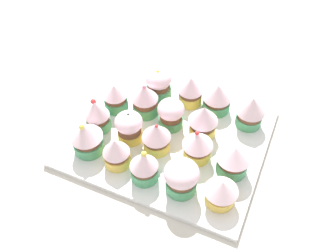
{
  "coord_description": "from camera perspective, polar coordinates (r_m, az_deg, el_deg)",
  "views": [
    {
      "loc": [
        19.49,
        -45.19,
        62.4
      ],
      "look_at": [
        0.0,
        0.0,
        4.2
      ],
      "focal_mm": 39.23,
      "sensor_mm": 36.0,
      "label": 1
    }
  ],
  "objects": [
    {
      "name": "cupcake_8",
      "position": [
        0.72,
        4.62,
        -2.98
      ],
      "size": [
        6.15,
        6.15,
        7.36
      ],
      "color": "#EFC651",
      "rests_on": "baking_tray"
    },
    {
      "name": "cupcake_16",
      "position": [
        0.82,
        7.65,
        4.44
      ],
      "size": [
        6.26,
        6.26,
        7.14
      ],
      "color": "#4C9E6B",
      "rests_on": "baking_tray"
    },
    {
      "name": "cupcake_17",
      "position": [
        0.8,
        12.73,
        2.35
      ],
      "size": [
        6.23,
        6.23,
        7.76
      ],
      "color": "#4C9E6B",
      "rests_on": "baking_tray"
    },
    {
      "name": "cupcake_5",
      "position": [
        0.79,
        -10.98,
        1.7
      ],
      "size": [
        5.31,
        5.31,
        7.99
      ],
      "color": "#4C9E6B",
      "rests_on": "baking_tray"
    },
    {
      "name": "cupcake_12",
      "position": [
        0.78,
        0.44,
        1.96
      ],
      "size": [
        5.74,
        5.74,
        6.91
      ],
      "color": "#4C9E6B",
      "rests_on": "baking_tray"
    },
    {
      "name": "cupcake_6",
      "position": [
        0.76,
        -6.06,
        -0.1
      ],
      "size": [
        5.73,
        5.73,
        7.3
      ],
      "color": "#EFC651",
      "rests_on": "baking_tray"
    },
    {
      "name": "cupcake_9",
      "position": [
        0.71,
        10.13,
        -5.02
      ],
      "size": [
        6.75,
        6.75,
        7.23
      ],
      "color": "#4C9E6B",
      "rests_on": "baking_tray"
    },
    {
      "name": "cupcake_11",
      "position": [
        0.8,
        -3.59,
        4.15
      ],
      "size": [
        5.79,
        5.79,
        8.28
      ],
      "color": "#4C9E6B",
      "rests_on": "baking_tray"
    },
    {
      "name": "cupcake_13",
      "position": [
        0.76,
        5.49,
        0.92
      ],
      "size": [
        6.22,
        6.22,
        7.99
      ],
      "color": "#EFC651",
      "rests_on": "baking_tray"
    },
    {
      "name": "cupcake_14",
      "position": [
        0.84,
        -1.48,
        6.61
      ],
      "size": [
        6.02,
        6.02,
        7.61
      ],
      "color": "#4C9E6B",
      "rests_on": "baking_tray"
    },
    {
      "name": "cupcake_3",
      "position": [
        0.68,
        2.1,
        -7.97
      ],
      "size": [
        6.63,
        6.63,
        7.22
      ],
      "color": "#4C9E6B",
      "rests_on": "baking_tray"
    },
    {
      "name": "cupcake_4",
      "position": [
        0.68,
        8.28,
        -9.94
      ],
      "size": [
        6.26,
        6.26,
        6.31
      ],
      "color": "#EFC651",
      "rests_on": "baking_tray"
    },
    {
      "name": "cupcake_15",
      "position": [
        0.82,
        3.53,
        5.57
      ],
      "size": [
        5.6,
        5.6,
        7.4
      ],
      "color": "#EFC651",
      "rests_on": "baking_tray"
    },
    {
      "name": "cupcake_7",
      "position": [
        0.73,
        -1.84,
        -1.61
      ],
      "size": [
        5.9,
        5.9,
        7.62
      ],
      "color": "#EFC651",
      "rests_on": "baking_tray"
    },
    {
      "name": "cupcake_1",
      "position": [
        0.72,
        -8.05,
        -3.98
      ],
      "size": [
        5.37,
        5.37,
        7.15
      ],
      "color": "#EFC651",
      "rests_on": "baking_tray"
    },
    {
      "name": "cupcake_0",
      "position": [
        0.75,
        -12.52,
        -1.72
      ],
      "size": [
        6.62,
        6.62,
        7.86
      ],
      "color": "#4C9E6B",
      "rests_on": "baking_tray"
    },
    {
      "name": "cupcake_10",
      "position": [
        0.82,
        -8.18,
        4.5
      ],
      "size": [
        5.36,
        5.36,
        6.89
      ],
      "color": "#4C9E6B",
      "rests_on": "baking_tray"
    },
    {
      "name": "ground_plane",
      "position": [
        0.81,
        0.0,
        -2.62
      ],
      "size": [
        180.0,
        180.0,
        3.0
      ],
      "primitive_type": "cube",
      "color": "beige"
    },
    {
      "name": "baking_tray",
      "position": [
        0.79,
        0.0,
        -1.69
      ],
      "size": [
        40.57,
        33.5,
        1.2
      ],
      "color": "silver",
      "rests_on": "ground_plane"
    },
    {
      "name": "cupcake_2",
      "position": [
        0.7,
        -3.93,
        -6.17
      ],
      "size": [
        5.44,
        5.44,
        7.67
      ],
      "color": "#4C9E6B",
      "rests_on": "baking_tray"
    }
  ]
}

